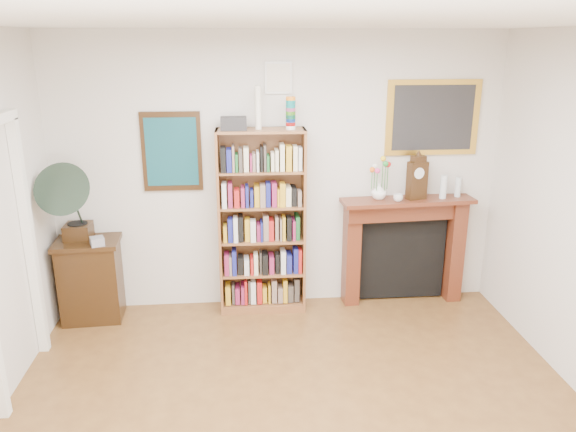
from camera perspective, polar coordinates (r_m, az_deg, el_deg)
The scene contains 15 objects.
room at distance 3.31m, azimuth 2.20°, elevation -5.70°, with size 4.51×5.01×2.81m.
door_casing at distance 4.81m, azimuth -26.89°, elevation -1.88°, with size 0.08×1.02×2.17m.
teal_poster at distance 5.64m, azimuth -11.73°, elevation 6.41°, with size 0.58×0.04×0.78m.
small_picture at distance 5.52m, azimuth -0.99°, elevation 13.88°, with size 0.26×0.04×0.30m.
gilt_painting at distance 5.88m, azimuth 14.50°, elevation 9.64°, with size 0.95×0.04×0.75m.
bookshelf at distance 5.60m, azimuth -2.67°, elevation 0.37°, with size 0.87×0.32×2.17m.
side_cabinet at distance 5.95m, azimuth -19.36°, elevation -6.13°, with size 0.61×0.44×0.83m, color black.
fireplace at distance 6.03m, azimuth 11.64°, elevation -2.46°, with size 1.38×0.41×1.15m.
gramophone at distance 5.62m, azimuth -21.29°, elevation 1.76°, with size 0.50×0.62×0.81m.
cd_stack at distance 5.61m, azimuth -18.81°, elevation -2.46°, with size 0.12×0.12×0.08m, color #A7A8B3.
mantel_clock at distance 5.80m, azimuth 12.98°, elevation 3.75°, with size 0.21×0.15×0.44m.
flower_vase at distance 5.75m, azimuth 9.23°, elevation 2.48°, with size 0.15×0.15×0.16m, color white.
teacup at distance 5.71m, azimuth 11.12°, elevation 1.83°, with size 0.09×0.09×0.07m, color silver.
bottle_left at distance 5.91m, azimuth 15.51°, elevation 2.87°, with size 0.07×0.07×0.24m, color silver.
bottle_right at distance 6.02m, azimuth 16.88°, elevation 2.82°, with size 0.06×0.06×0.20m, color silver.
Camera 1 is at (-0.39, -3.02, 2.71)m, focal length 35.00 mm.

